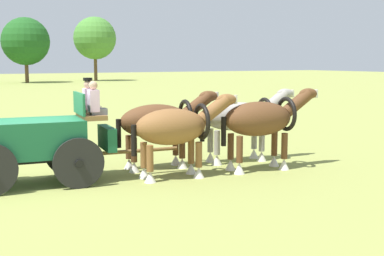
% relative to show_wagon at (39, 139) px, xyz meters
% --- Properties ---
extents(ground_plane, '(220.00, 220.00, 0.00)m').
position_rel_show_wagon_xyz_m(ground_plane, '(-0.18, 0.02, -1.14)').
color(ground_plane, olive).
extents(show_wagon, '(5.54, 2.14, 2.64)m').
position_rel_show_wagon_xyz_m(show_wagon, '(0.00, 0.00, 0.00)').
color(show_wagon, '#195B38').
rests_on(show_wagon, ground).
extents(draft_horse_rear_near, '(3.10, 1.20, 2.19)m').
position_rel_show_wagon_xyz_m(draft_horse_rear_near, '(3.46, 0.24, 0.19)').
color(draft_horse_rear_near, brown).
rests_on(draft_horse_rear_near, ground).
extents(draft_horse_rear_off, '(2.98, 1.19, 2.18)m').
position_rel_show_wagon_xyz_m(draft_horse_rear_off, '(3.30, -1.05, 0.17)').
color(draft_horse_rear_off, brown).
rests_on(draft_horse_rear_off, ground).
extents(draft_horse_lead_near, '(3.22, 1.12, 2.20)m').
position_rel_show_wagon_xyz_m(draft_horse_lead_near, '(6.05, -0.07, 0.19)').
color(draft_horse_lead_near, '#9E998E').
rests_on(draft_horse_lead_near, ground).
extents(draft_horse_lead_off, '(3.10, 1.21, 2.28)m').
position_rel_show_wagon_xyz_m(draft_horse_lead_off, '(5.88, -1.36, 0.26)').
color(draft_horse_lead_off, brown).
rests_on(draft_horse_lead_off, ground).
extents(tree_e, '(6.56, 6.56, 8.96)m').
position_rel_show_wagon_xyz_m(tree_e, '(12.10, 60.12, 4.53)').
color(tree_e, brown).
rests_on(tree_e, ground).
extents(tree_f, '(6.38, 6.38, 9.59)m').
position_rel_show_wagon_xyz_m(tree_f, '(22.65, 61.94, 5.24)').
color(tree_f, brown).
rests_on(tree_f, ground).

